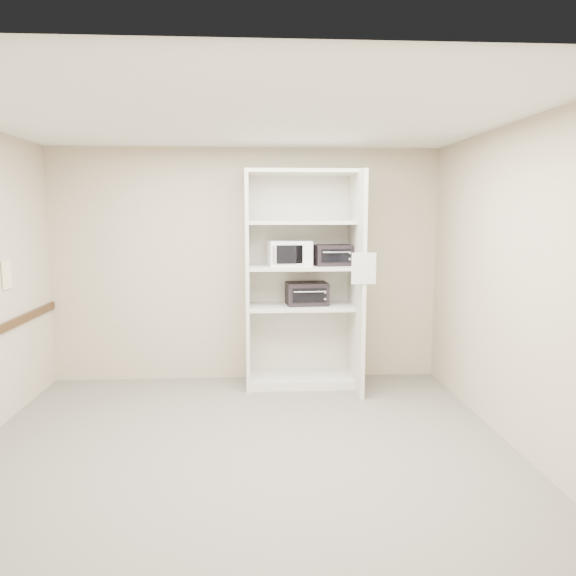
{
  "coord_description": "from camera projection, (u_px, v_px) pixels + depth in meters",
  "views": [
    {
      "loc": [
        0.09,
        -4.55,
        1.94
      ],
      "look_at": [
        0.45,
        1.33,
        1.16
      ],
      "focal_mm": 35.0,
      "sensor_mm": 36.0,
      "label": 1
    }
  ],
  "objects": [
    {
      "name": "wall_poster",
      "position": [
        7.0,
        275.0,
        5.28
      ],
      "size": [
        0.01,
        0.19,
        0.27
      ],
      "primitive_type": "cube",
      "color": "white",
      "rests_on": "wall_left"
    },
    {
      "name": "microwave",
      "position": [
        289.0,
        253.0,
        6.24
      ],
      "size": [
        0.5,
        0.4,
        0.28
      ],
      "primitive_type": "cube",
      "rotation": [
        0.0,
        0.0,
        0.1
      ],
      "color": "white",
      "rests_on": "shelving_unit"
    },
    {
      "name": "ceiling",
      "position": [
        241.0,
        117.0,
        4.4
      ],
      "size": [
        4.5,
        4.0,
        0.01
      ],
      "primitive_type": "cube",
      "color": "white"
    },
    {
      "name": "wall_front",
      "position": [
        235.0,
        343.0,
        2.6
      ],
      "size": [
        4.5,
        0.02,
        2.7
      ],
      "primitive_type": "cube",
      "color": "beige",
      "rests_on": "ground"
    },
    {
      "name": "wall_right",
      "position": [
        511.0,
        285.0,
        4.71
      ],
      "size": [
        0.02,
        4.0,
        2.7
      ],
      "primitive_type": "cube",
      "color": "beige",
      "rests_on": "ground"
    },
    {
      "name": "toaster_oven_lower",
      "position": [
        307.0,
        294.0,
        6.36
      ],
      "size": [
        0.48,
        0.38,
        0.25
      ],
      "primitive_type": "cube",
      "rotation": [
        0.0,
        0.0,
        0.07
      ],
      "color": "black",
      "rests_on": "shelving_unit"
    },
    {
      "name": "paper_sign",
      "position": [
        364.0,
        269.0,
        5.71
      ],
      "size": [
        0.25,
        0.01,
        0.31
      ],
      "primitive_type": "cube",
      "rotation": [
        0.0,
        0.0,
        0.02
      ],
      "color": "white",
      "rests_on": "shelving_unit"
    },
    {
      "name": "shelving_unit",
      "position": [
        305.0,
        286.0,
        6.33
      ],
      "size": [
        1.24,
        0.92,
        2.42
      ],
      "color": "silver",
      "rests_on": "floor"
    },
    {
      "name": "wall_back",
      "position": [
        246.0,
        265.0,
        6.56
      ],
      "size": [
        4.5,
        0.02,
        2.7
      ],
      "primitive_type": "cube",
      "color": "beige",
      "rests_on": "ground"
    },
    {
      "name": "floor",
      "position": [
        245.0,
        445.0,
        4.75
      ],
      "size": [
        4.5,
        4.0,
        0.01
      ],
      "primitive_type": "cube",
      "color": "#625D56",
      "rests_on": "ground"
    },
    {
      "name": "toaster_oven_upper",
      "position": [
        332.0,
        255.0,
        6.29
      ],
      "size": [
        0.43,
        0.35,
        0.23
      ],
      "primitive_type": "cube",
      "rotation": [
        0.0,
        0.0,
        0.12
      ],
      "color": "black",
      "rests_on": "shelving_unit"
    }
  ]
}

